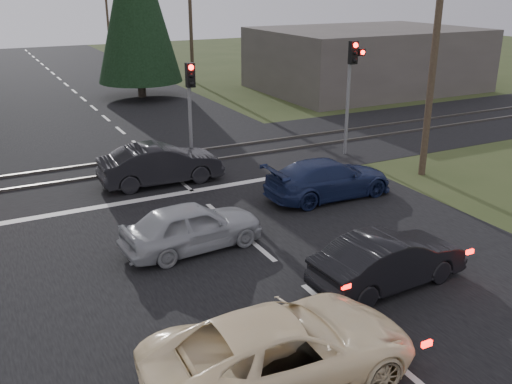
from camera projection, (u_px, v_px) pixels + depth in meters
ground at (322, 301)px, 13.13m from camera, size 120.00×120.00×0.00m
road at (175, 177)px, 21.47m from camera, size 14.00×100.00×0.01m
rail_corridor at (158, 163)px, 23.14m from camera, size 120.00×8.00×0.01m
stop_line at (192, 191)px, 19.96m from camera, size 13.00×0.35×0.00m
rail_near at (165, 167)px, 22.45m from camera, size 120.00×0.12×0.10m
rail_far at (152, 157)px, 23.79m from camera, size 120.00×0.12×0.10m
traffic_signal_right at (352, 76)px, 23.12m from camera, size 0.68×0.48×4.70m
traffic_signal_center at (191, 97)px, 21.49m from camera, size 0.32×0.48×4.10m
utility_pole_near at (435, 47)px, 20.14m from camera, size 1.80×0.26×9.00m
utility_pole_mid at (190, 15)px, 40.16m from camera, size 1.80×0.26×9.00m
utility_pole_far at (106, 3)px, 61.01m from camera, size 1.80×0.26×9.00m
building_right at (366, 59)px, 38.50m from camera, size 14.00×10.00×4.00m
cream_coupe at (282, 350)px, 10.24m from camera, size 5.12×2.47×1.41m
dark_hatchback at (389, 260)px, 13.61m from camera, size 4.07×1.65×1.31m
silver_car at (192, 227)px, 15.48m from camera, size 4.00×1.86×1.33m
blue_sedan at (329, 179)px, 19.26m from camera, size 4.50×1.84×1.30m
dark_car_far at (161, 164)px, 20.55m from camera, size 4.42×1.64×1.44m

